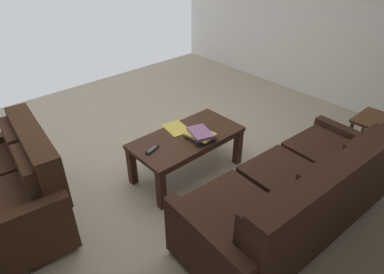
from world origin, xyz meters
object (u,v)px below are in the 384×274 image
at_px(coffee_table, 187,142).
at_px(book_stack, 200,135).
at_px(tv_remote, 152,150).
at_px(loveseat_near, 5,192).
at_px(loose_magazine, 176,128).
at_px(end_table, 376,132).
at_px(sofa_main, 297,197).

height_order(coffee_table, book_stack, book_stack).
bearing_deg(tv_remote, loveseat_near, -20.50).
xyz_separation_m(coffee_table, loose_magazine, (-0.01, -0.18, 0.07)).
xyz_separation_m(tv_remote, loose_magazine, (-0.42, -0.15, -0.01)).
height_order(loveseat_near, loose_magazine, loveseat_near).
bearing_deg(coffee_table, loveseat_near, -16.32).
xyz_separation_m(end_table, loose_magazine, (1.38, -1.41, -0.03)).
relative_size(end_table, tv_remote, 3.73).
bearing_deg(book_stack, loveseat_near, -19.37).
bearing_deg(end_table, sofa_main, -2.48).
bearing_deg(tv_remote, coffee_table, 176.70).
bearing_deg(tv_remote, loose_magazine, -159.77).
relative_size(loveseat_near, book_stack, 4.26).
bearing_deg(loose_magazine, loveseat_near, 179.23).
bearing_deg(loveseat_near, end_table, 150.30).
relative_size(loveseat_near, tv_remote, 7.98).
height_order(book_stack, loose_magazine, book_stack).
distance_m(sofa_main, loveseat_near, 2.37).
relative_size(end_table, loose_magazine, 2.23).
xyz_separation_m(loveseat_near, tv_remote, (-1.17, 0.44, 0.11)).
distance_m(tv_remote, loose_magazine, 0.44).
relative_size(book_stack, tv_remote, 1.88).
height_order(loveseat_near, book_stack, loveseat_near).
xyz_separation_m(sofa_main, book_stack, (0.07, -1.06, 0.12)).
bearing_deg(book_stack, end_table, 139.88).
bearing_deg(book_stack, sofa_main, 93.83).
relative_size(coffee_table, book_stack, 3.59).
distance_m(loveseat_near, end_table, 3.42).
height_order(loveseat_near, coffee_table, loveseat_near).
bearing_deg(loveseat_near, loose_magazine, 169.83).
distance_m(sofa_main, loose_magazine, 1.36).
bearing_deg(end_table, book_stack, -40.12).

